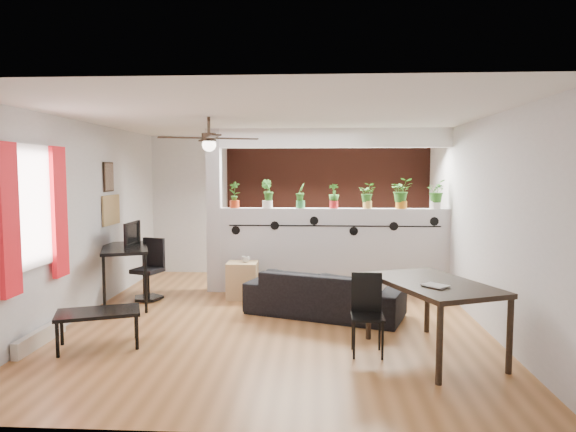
{
  "coord_description": "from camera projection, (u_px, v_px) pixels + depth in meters",
  "views": [
    {
      "loc": [
        0.53,
        -6.61,
        1.93
      ],
      "look_at": [
        0.12,
        0.6,
        1.3
      ],
      "focal_mm": 32.0,
      "sensor_mm": 36.0,
      "label": 1
    }
  ],
  "objects": [
    {
      "name": "pier_column",
      "position": [
        214.0,
        211.0,
        8.21
      ],
      "size": [
        0.22,
        0.2,
        2.6
      ],
      "primitive_type": "cube",
      "color": "#BCBCC1",
      "rests_on": "ground"
    },
    {
      "name": "office_chair",
      "position": [
        150.0,
        273.0,
        7.73
      ],
      "size": [
        0.48,
        0.48,
        0.9
      ],
      "color": "black",
      "rests_on": "ground"
    },
    {
      "name": "brick_panel",
      "position": [
        331.0,
        205.0,
        9.57
      ],
      "size": [
        3.9,
        0.05,
        2.6
      ],
      "primitive_type": "cube",
      "color": "brown",
      "rests_on": "ground"
    },
    {
      "name": "monitor",
      "position": [
        128.0,
        239.0,
        7.53
      ],
      "size": [
        0.34,
        0.06,
        0.19
      ],
      "primitive_type": "imported",
      "rotation": [
        0.0,
        0.0,
        1.57
      ],
      "color": "black",
      "rests_on": "computer_desk"
    },
    {
      "name": "cube_shelf",
      "position": [
        242.0,
        280.0,
        7.81
      ],
      "size": [
        0.46,
        0.41,
        0.56
      ],
      "primitive_type": "cube",
      "rotation": [
        0.0,
        0.0,
        0.01
      ],
      "color": "tan",
      "rests_on": "ground"
    },
    {
      "name": "partition_wall",
      "position": [
        333.0,
        251.0,
        8.16
      ],
      "size": [
        3.6,
        0.18,
        1.35
      ],
      "primitive_type": "cube",
      "color": "#BCBCC1",
      "rests_on": "ground"
    },
    {
      "name": "book",
      "position": [
        430.0,
        287.0,
        5.06
      ],
      "size": [
        0.29,
        0.29,
        0.02
      ],
      "primitive_type": "imported",
      "rotation": [
        0.0,
        0.0,
        0.75
      ],
      "color": "gray",
      "rests_on": "dining_table"
    },
    {
      "name": "potted_plant_5",
      "position": [
        401.0,
        193.0,
        8.02
      ],
      "size": [
        0.25,
        0.2,
        0.48
      ],
      "color": "orange",
      "rests_on": "partition_wall"
    },
    {
      "name": "ceiling_fan",
      "position": [
        209.0,
        140.0,
        6.31
      ],
      "size": [
        1.19,
        1.19,
        0.43
      ],
      "color": "black",
      "rests_on": "room_shell"
    },
    {
      "name": "ceiling_header",
      "position": [
        334.0,
        138.0,
        8.0
      ],
      "size": [
        3.6,
        0.18,
        0.3
      ],
      "primitive_type": "cube",
      "color": "white",
      "rests_on": "room_shell"
    },
    {
      "name": "folding_chair",
      "position": [
        367.0,
        306.0,
        5.46
      ],
      "size": [
        0.35,
        0.35,
        0.85
      ],
      "color": "black",
      "rests_on": "ground"
    },
    {
      "name": "baseboard_heater",
      "position": [
        40.0,
        337.0,
        5.71
      ],
      "size": [
        0.08,
        1.0,
        0.18
      ],
      "primitive_type": "cube",
      "color": "silver",
      "rests_on": "ground"
    },
    {
      "name": "window_assembly",
      "position": [
        33.0,
        210.0,
        5.59
      ],
      "size": [
        0.09,
        1.3,
        1.55
      ],
      "color": "white",
      "rests_on": "room_shell"
    },
    {
      "name": "framed_art",
      "position": [
        109.0,
        177.0,
        7.65
      ],
      "size": [
        0.03,
        0.34,
        0.44
      ],
      "color": "#8C7259",
      "rests_on": "room_shell"
    },
    {
      "name": "room_shell",
      "position": [
        276.0,
        220.0,
        6.66
      ],
      "size": [
        6.3,
        7.1,
        2.9
      ],
      "color": "#945E30",
      "rests_on": "ground"
    },
    {
      "name": "vine_decal",
      "position": [
        334.0,
        226.0,
        8.03
      ],
      "size": [
        3.31,
        0.01,
        0.3
      ],
      "color": "black",
      "rests_on": "partition_wall"
    },
    {
      "name": "coffee_table",
      "position": [
        98.0,
        315.0,
        5.62
      ],
      "size": [
        0.99,
        0.77,
        0.41
      ],
      "color": "black",
      "rests_on": "ground"
    },
    {
      "name": "potted_plant_4",
      "position": [
        368.0,
        195.0,
        8.05
      ],
      "size": [
        0.24,
        0.21,
        0.4
      ],
      "color": "gold",
      "rests_on": "partition_wall"
    },
    {
      "name": "potted_plant_6",
      "position": [
        436.0,
        193.0,
        7.99
      ],
      "size": [
        0.23,
        0.27,
        0.45
      ],
      "color": "silver",
      "rests_on": "partition_wall"
    },
    {
      "name": "cup",
      "position": [
        246.0,
        259.0,
        7.78
      ],
      "size": [
        0.15,
        0.15,
        0.09
      ],
      "primitive_type": "imported",
      "rotation": [
        0.0,
        0.0,
        0.31
      ],
      "color": "gray",
      "rests_on": "cube_shelf"
    },
    {
      "name": "potted_plant_0",
      "position": [
        235.0,
        194.0,
        8.17
      ],
      "size": [
        0.27,
        0.25,
        0.43
      ],
      "color": "red",
      "rests_on": "partition_wall"
    },
    {
      "name": "computer_desk",
      "position": [
        125.0,
        252.0,
        7.4
      ],
      "size": [
        0.98,
        1.31,
        0.85
      ],
      "color": "black",
      "rests_on": "ground"
    },
    {
      "name": "dining_table",
      "position": [
        433.0,
        290.0,
        5.36
      ],
      "size": [
        1.34,
        1.65,
        0.78
      ],
      "color": "black",
      "rests_on": "ground"
    },
    {
      "name": "sofa",
      "position": [
        324.0,
        294.0,
        6.9
      ],
      "size": [
        2.12,
        1.39,
        0.58
      ],
      "primitive_type": "imported",
      "rotation": [
        0.0,
        0.0,
        2.8
      ],
      "color": "black",
      "rests_on": "ground"
    },
    {
      "name": "corkboard",
      "position": [
        111.0,
        210.0,
        7.74
      ],
      "size": [
        0.03,
        0.6,
        0.45
      ],
      "primitive_type": "cube",
      "color": "#987849",
      "rests_on": "room_shell"
    },
    {
      "name": "potted_plant_3",
      "position": [
        334.0,
        195.0,
        8.08
      ],
      "size": [
        0.21,
        0.18,
        0.39
      ],
      "color": "red",
      "rests_on": "partition_wall"
    },
    {
      "name": "potted_plant_1",
      "position": [
        267.0,
        193.0,
        8.14
      ],
      "size": [
        0.29,
        0.27,
        0.46
      ],
      "color": "white",
      "rests_on": "partition_wall"
    },
    {
      "name": "potted_plant_2",
      "position": [
        301.0,
        195.0,
        8.11
      ],
      "size": [
        0.24,
        0.25,
        0.4
      ],
      "color": "#2E7E3E",
      "rests_on": "partition_wall"
    }
  ]
}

